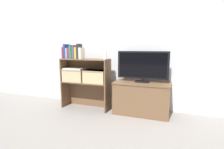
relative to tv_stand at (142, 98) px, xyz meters
The scene contains 20 objects.
ground_plane 0.59m from the tv_stand, 155.35° to the right, with size 16.00×16.00×0.00m, color gray.
wall_back 1.09m from the tv_stand, 152.00° to the left, with size 10.00×0.05×2.40m.
tv_stand is the anchor object (origin of this frame).
tv 0.52m from the tv_stand, 90.00° to the right, with size 0.80×0.14×0.49m.
bookshelf_lower_tier 0.97m from the tv_stand, behind, with size 0.85×0.28×0.47m.
bookshelf_upper_tier 1.08m from the tv_stand, behind, with size 0.85×0.28×0.40m.
book_maroon 1.52m from the tv_stand, behind, with size 0.04×0.14×0.19m.
book_navy 1.50m from the tv_stand, behind, with size 0.04×0.16×0.24m.
book_skyblue 1.45m from the tv_stand, behind, with size 0.03×0.15×0.18m.
book_crimson 1.42m from the tv_stand, behind, with size 0.03×0.14×0.19m.
book_teal 1.40m from the tv_stand, behind, with size 0.03×0.14×0.23m.
book_forest 1.36m from the tv_stand, behind, with size 0.03×0.13×0.20m.
book_plum 1.35m from the tv_stand, behind, with size 0.02×0.15×0.23m.
book_mustard 1.31m from the tv_stand, behind, with size 0.04×0.14×0.19m.
book_charcoal 1.29m from the tv_stand, behind, with size 0.03×0.14×0.25m.
book_ivory 1.24m from the tv_stand, behind, with size 0.04×0.15×0.19m.
baby_monitor 0.91m from the tv_stand, behind, with size 0.05×0.03×0.14m.
storage_basket_left 1.22m from the tv_stand, behind, with size 0.38×0.25×0.21m.
storage_basket_right 0.84m from the tv_stand, behind, with size 0.38×0.25×0.21m.
laptop 1.25m from the tv_stand, behind, with size 0.35×0.23×0.02m.
Camera 1 is at (0.95, -2.50, 1.06)m, focal length 28.00 mm.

